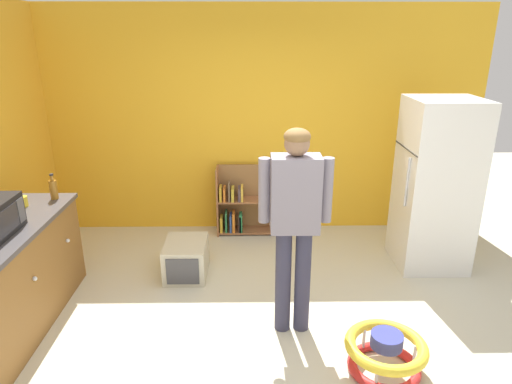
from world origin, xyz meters
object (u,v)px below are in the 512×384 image
bookshelf (245,204)px  yellow_cup (23,201)px  amber_bottle (53,189)px  refrigerator (436,185)px  standing_person (295,216)px  baby_walker (385,353)px  pet_carrier (186,259)px

bookshelf → yellow_cup: (-1.98, -1.41, 0.58)m
amber_bottle → bookshelf: bearing=34.3°
refrigerator → standing_person: bearing=-143.9°
refrigerator → amber_bottle: (-3.76, -0.38, 0.11)m
standing_person → yellow_cup: size_ratio=18.18×
baby_walker → bookshelf: bearing=112.8°
yellow_cup → amber_bottle: bearing=43.8°
refrigerator → bookshelf: bearing=157.2°
standing_person → yellow_cup: 2.46m
bookshelf → standing_person: size_ratio=0.49×
bookshelf → standing_person: bearing=-78.2°
pet_carrier → refrigerator: bearing=5.0°
baby_walker → amber_bottle: 3.23m
refrigerator → pet_carrier: (-2.58, -0.23, -0.71)m
refrigerator → baby_walker: 2.05m
bookshelf → baby_walker: size_ratio=1.41×
amber_bottle → yellow_cup: (-0.20, -0.19, -0.05)m
pet_carrier → baby_walker: bearing=-41.2°
baby_walker → pet_carrier: (-1.65, 1.45, 0.02)m
pet_carrier → amber_bottle: (-1.18, -0.15, 0.82)m
bookshelf → yellow_cup: size_ratio=8.95×
bookshelf → baby_walker: bookshelf is taller
bookshelf → pet_carrier: bearing=-119.3°
standing_person → amber_bottle: (-2.19, 0.77, -0.04)m
standing_person → amber_bottle: bearing=160.6°
baby_walker → amber_bottle: (-2.83, 1.30, 0.84)m
standing_person → yellow_cup: (-2.39, 0.58, -0.09)m
pet_carrier → amber_bottle: size_ratio=2.24×
yellow_cup → baby_walker: bearing=-20.0°
refrigerator → yellow_cup: bearing=-171.8°
refrigerator → standing_person: (-1.57, -1.15, 0.15)m
pet_carrier → yellow_cup: bearing=-166.1°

